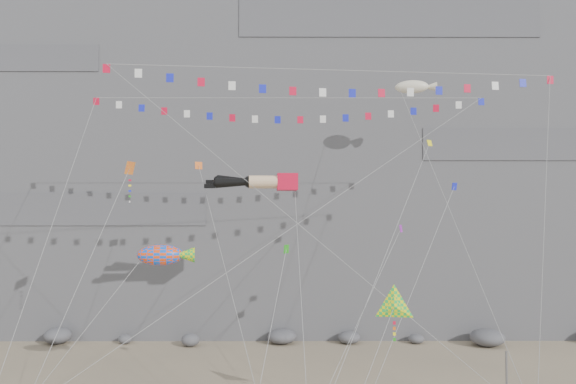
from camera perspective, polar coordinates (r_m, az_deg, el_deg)
The scene contains 14 objects.
cliff at distance 66.83m, azimuth -0.52°, elevation 9.36°, with size 80.00×28.00×50.00m, color slate.
talus_boulders at distance 51.64m, azimuth -0.61°, elevation -14.50°, with size 60.00×3.00×1.20m, color #5C5C61, non-canonical shape.
legs_kite at distance 39.91m, azimuth -2.69°, elevation 1.00°, with size 6.95×16.47×20.67m.
flag_banner_upper at distance 43.13m, azimuth 0.07°, elevation 9.51°, with size 30.42×13.93×29.16m.
flag_banner_lower at distance 37.00m, azimuth 5.07°, elevation 12.19°, with size 28.78×5.96×23.72m.
harlequin_kite at distance 38.51m, azimuth -15.80°, elevation 2.27°, with size 4.70×8.75×16.95m.
fish_windsock at distance 36.10m, azimuth -12.85°, elevation -6.28°, with size 9.24×5.60×12.34m.
delta_kite at distance 30.88m, azimuth 10.73°, elevation -11.39°, with size 4.74×4.02×8.59m.
blimp_windsock at distance 47.85m, azimuth 12.48°, elevation 10.32°, with size 5.48×15.72×26.66m.
small_kite_a at distance 42.18m, azimuth -8.98°, elevation 2.36°, with size 6.61×15.42×21.93m.
small_kite_b at distance 39.42m, azimuth 11.27°, elevation -3.94°, with size 8.16×12.65×17.64m.
small_kite_c at distance 34.11m, azimuth -0.21°, elevation -6.04°, with size 2.58×8.41×12.32m.
small_kite_d at distance 41.04m, azimuth 13.94°, elevation 4.21°, with size 10.01×13.84×23.22m.
small_kite_e at distance 38.23m, azimuth 16.40°, elevation 0.14°, with size 8.46×8.93×17.54m.
Camera 1 is at (0.33, -33.46, 11.56)m, focal length 35.00 mm.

